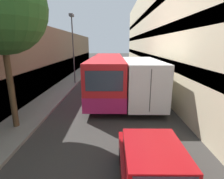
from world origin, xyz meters
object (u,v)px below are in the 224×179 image
(bus, at_px, (108,75))
(box_truck, at_px, (139,78))
(panel_van, at_px, (100,67))
(car_hatchback, at_px, (154,169))
(street_lamp, at_px, (73,37))

(bus, height_order, box_truck, bus)
(bus, height_order, panel_van, bus)
(car_hatchback, distance_m, box_truck, 8.91)
(box_truck, relative_size, panel_van, 1.84)
(car_hatchback, relative_size, bus, 0.35)
(bus, bearing_deg, car_hatchback, -81.05)
(box_truck, xyz_separation_m, street_lamp, (-6.11, 5.36, 3.28))
(bus, distance_m, street_lamp, 6.17)
(car_hatchback, xyz_separation_m, box_truck, (0.83, 8.82, 0.97))
(box_truck, bearing_deg, panel_van, 108.02)
(bus, bearing_deg, box_truck, -33.19)
(street_lamp, bearing_deg, car_hatchback, -69.54)
(box_truck, distance_m, street_lamp, 8.77)
(car_hatchback, distance_m, panel_van, 20.97)
(street_lamp, bearing_deg, panel_van, 71.18)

